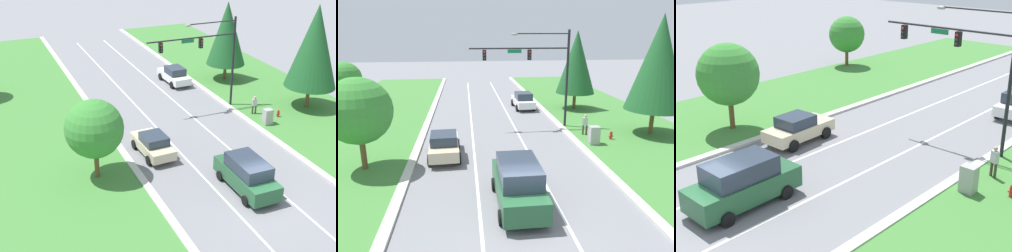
% 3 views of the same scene
% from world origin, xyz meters
% --- Properties ---
extents(ground_plane, '(160.00, 160.00, 0.00)m').
position_xyz_m(ground_plane, '(0.00, 0.00, 0.00)').
color(ground_plane, slate).
extents(lane_stripe_inner_left, '(0.14, 81.00, 0.01)m').
position_xyz_m(lane_stripe_inner_left, '(-1.80, 0.00, 0.00)').
color(lane_stripe_inner_left, white).
rests_on(lane_stripe_inner_left, ground_plane).
extents(lane_stripe_inner_right, '(0.14, 81.00, 0.01)m').
position_xyz_m(lane_stripe_inner_right, '(1.80, 0.00, 0.00)').
color(lane_stripe_inner_right, white).
rests_on(lane_stripe_inner_right, ground_plane).
extents(traffic_signal_mast, '(8.02, 0.41, 7.97)m').
position_xyz_m(traffic_signal_mast, '(3.78, 14.13, 5.32)').
color(traffic_signal_mast, black).
rests_on(traffic_signal_mast, ground_plane).
extents(forest_suv, '(2.19, 5.05, 2.16)m').
position_xyz_m(forest_suv, '(0.02, 1.69, 1.09)').
color(forest_suv, '#235633').
rests_on(forest_suv, ground_plane).
extents(champagne_sedan, '(2.15, 4.38, 1.64)m').
position_xyz_m(champagne_sedan, '(-3.71, 8.25, 0.83)').
color(champagne_sedan, beige).
rests_on(champagne_sedan, ground_plane).
extents(utility_cabinet, '(0.70, 0.60, 1.37)m').
position_xyz_m(utility_cabinet, '(6.71, 9.30, 0.69)').
color(utility_cabinet, '#9E9E99').
rests_on(utility_cabinet, ground_plane).
extents(pedestrian, '(0.43, 0.34, 1.69)m').
position_xyz_m(pedestrian, '(6.86, 11.51, 0.94)').
color(pedestrian, '#42382D').
rests_on(pedestrian, ground_plane).
extents(fire_hydrant, '(0.34, 0.20, 0.70)m').
position_xyz_m(fire_hydrant, '(8.41, 10.18, 0.34)').
color(fire_hydrant, red).
rests_on(fire_hydrant, ground_plane).
extents(oak_near_left_tree, '(3.42, 3.42, 4.80)m').
position_xyz_m(oak_near_left_tree, '(-14.81, 24.56, 3.07)').
color(oak_near_left_tree, brown).
rests_on(oak_near_left_tree, ground_plane).
extents(oak_far_left_tree, '(3.79, 3.79, 5.43)m').
position_xyz_m(oak_far_left_tree, '(-8.22, 6.78, 3.53)').
color(oak_far_left_tree, brown).
rests_on(oak_far_left_tree, ground_plane).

